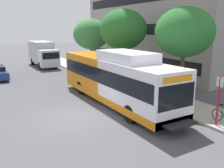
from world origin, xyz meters
TOP-DOWN VIEW (x-y plane):
  - ground_plane at (0.00, 8.00)m, footprint 120.00×120.00m
  - sidewalk_curb at (7.00, 6.00)m, footprint 3.00×56.00m
  - transit_bus at (3.54, 1.25)m, footprint 2.58×12.25m
  - bus_stop_sign_pole at (5.85, -5.08)m, footprint 0.10×0.36m
  - street_tree_near_stop at (7.84, -0.66)m, footprint 3.96×3.96m
  - street_tree_mid_block at (7.81, 6.82)m, footprint 4.41×4.41m
  - street_tree_far_block at (8.08, 14.27)m, footprint 4.29×4.29m
  - box_truck_background at (3.63, 19.96)m, footprint 2.32×7.01m
  - lattice_comm_tower at (16.51, 29.37)m, footprint 1.10×1.10m

SIDE VIEW (x-z plane):
  - ground_plane at x=0.00m, z-range 0.00..0.00m
  - sidewalk_curb at x=7.00m, z-range 0.00..0.14m
  - bus_stop_sign_pole at x=5.85m, z-range 0.35..2.95m
  - transit_bus at x=3.54m, z-range -0.12..3.53m
  - box_truck_background at x=3.63m, z-range 0.12..3.37m
  - street_tree_far_block at x=8.08m, z-range 1.30..7.28m
  - street_tree_near_stop at x=7.84m, z-range 1.60..7.93m
  - street_tree_mid_block at x=7.81m, z-range 1.58..8.24m
  - lattice_comm_tower at x=16.51m, z-range -4.76..23.56m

